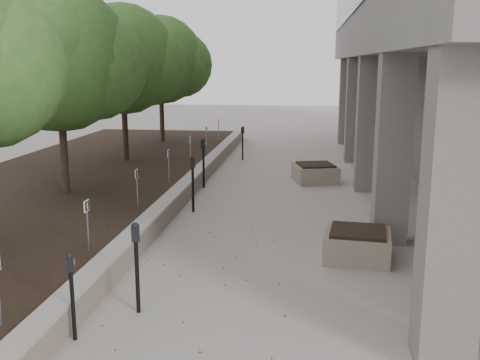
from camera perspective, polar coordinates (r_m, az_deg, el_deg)
The scene contains 19 objects.
retaining_wall at distance 15.63m, azimuth -5.87°, elevation -1.21°, with size 0.39×26.00×0.50m, color gray, non-canonical shape.
planting_bed at distance 16.83m, azimuth -18.16°, elevation -0.98°, with size 7.00×26.00×0.40m, color #2E2017.
crabapple_tree_3 at distance 15.26m, azimuth -18.06°, elevation 8.85°, with size 4.60×4.00×5.44m, color #316225, non-canonical shape.
crabapple_tree_4 at distance 19.90m, azimuth -11.95°, elevation 9.77°, with size 4.60×4.00×5.44m, color #316225, non-canonical shape.
crabapple_tree_5 at distance 24.68m, azimuth -8.16°, elevation 10.28°, with size 4.60×4.00×5.44m, color #316225, non-canonical shape.
parking_sign_3 at distance 10.55m, azimuth -15.42°, elevation -4.55°, with size 0.04×0.22×0.96m, color black, non-canonical shape.
parking_sign_4 at distance 13.27m, azimuth -10.54°, elevation -0.94°, with size 0.04×0.22×0.96m, color black, non-canonical shape.
parking_sign_5 at distance 16.10m, azimuth -7.35°, elevation 1.42°, with size 0.04×0.22×0.96m, color black, non-canonical shape.
parking_sign_6 at distance 18.97m, azimuth -5.12°, elevation 3.07°, with size 0.04×0.22×0.96m, color black, non-canonical shape.
parking_sign_7 at distance 21.89m, azimuth -3.47°, elevation 4.29°, with size 0.04×0.22×0.96m, color black, non-canonical shape.
parking_sign_8 at distance 24.82m, azimuth -2.21°, elevation 5.21°, with size 0.04×0.22×0.96m, color black, non-canonical shape.
parking_meter_1 at distance 8.13m, azimuth -16.88°, elevation -11.45°, with size 0.13×0.09×1.28m, color black, non-canonical shape.
parking_meter_2 at distance 8.71m, azimuth -10.57°, elevation -8.89°, with size 0.14×0.10×1.46m, color black, non-canonical shape.
parking_meter_3 at distance 14.31m, azimuth -4.88°, elevation -0.42°, with size 0.15×0.10×1.48m, color black, non-canonical shape.
parking_meter_4 at distance 17.05m, azimuth -3.78°, elevation 1.75°, with size 0.15×0.11×1.56m, color black, non-canonical shape.
parking_meter_5 at distance 21.94m, azimuth 0.28°, elevation 3.80°, with size 0.13×0.10×1.36m, color black, non-canonical shape.
planter_front at distance 11.25m, azimuth 11.98°, elevation -6.45°, with size 1.26×1.26×0.59m, color gray, non-canonical shape.
planter_back at distance 18.13m, azimuth 7.76°, elevation 0.75°, with size 1.29×1.29×0.60m, color gray, non-canonical shape.
berry_scatter at distance 11.60m, azimuth -1.88°, elevation -7.10°, with size 3.30×14.10×0.02m, color maroon, non-canonical shape.
Camera 1 is at (1.62, -5.82, 3.80)m, focal length 41.43 mm.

